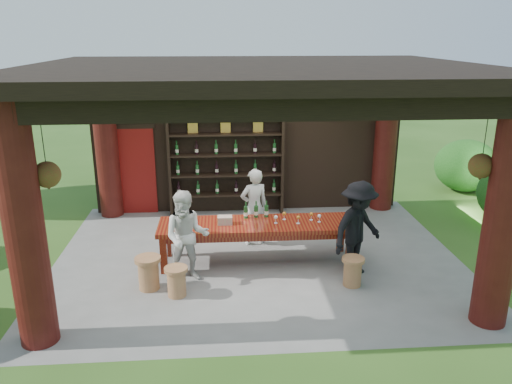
{
  "coord_description": "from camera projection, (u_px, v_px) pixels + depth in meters",
  "views": [
    {
      "loc": [
        -0.67,
        -8.45,
        3.99
      ],
      "look_at": [
        0.0,
        0.4,
        1.15
      ],
      "focal_mm": 35.0,
      "sensor_mm": 36.0,
      "label": 1
    }
  ],
  "objects": [
    {
      "name": "wine_shelf",
      "position": [
        226.0,
        165.0,
        11.24
      ],
      "size": [
        2.58,
        0.39,
        2.27
      ],
      "color": "black",
      "rests_on": "ground"
    },
    {
      "name": "stool_near_right",
      "position": [
        353.0,
        271.0,
        8.19
      ],
      "size": [
        0.37,
        0.37,
        0.49
      ],
      "rotation": [
        0.0,
        0.0,
        0.02
      ],
      "color": "#98613D",
      "rests_on": "ground"
    },
    {
      "name": "tasting_table",
      "position": [
        256.0,
        229.0,
        8.95
      ],
      "size": [
        3.5,
        0.92,
        0.75
      ],
      "rotation": [
        0.0,
        0.0,
        -0.01
      ],
      "color": "#60120D",
      "rests_on": "ground"
    },
    {
      "name": "stool_far_left",
      "position": [
        149.0,
        272.0,
        8.07
      ],
      "size": [
        0.42,
        0.42,
        0.55
      ],
      "rotation": [
        0.0,
        0.0,
        0.15
      ],
      "color": "#98613D",
      "rests_on": "ground"
    },
    {
      "name": "pavilion",
      "position": [
        255.0,
        140.0,
        9.05
      ],
      "size": [
        7.5,
        6.0,
        3.6
      ],
      "color": "slate",
      "rests_on": "ground"
    },
    {
      "name": "table_bottles",
      "position": [
        256.0,
        209.0,
        9.13
      ],
      "size": [
        0.46,
        0.11,
        0.31
      ],
      "color": "#194C1E",
      "rests_on": "tasting_table"
    },
    {
      "name": "napkin_basket",
      "position": [
        225.0,
        220.0,
        8.85
      ],
      "size": [
        0.26,
        0.18,
        0.14
      ],
      "primitive_type": "cube",
      "rotation": [
        0.0,
        0.0,
        -0.01
      ],
      "color": "#BF6672",
      "rests_on": "tasting_table"
    },
    {
      "name": "guest_man",
      "position": [
        358.0,
        229.0,
        8.42
      ],
      "size": [
        1.23,
        1.12,
        1.66
      ],
      "primitive_type": "imported",
      "rotation": [
        0.0,
        0.0,
        0.61
      ],
      "color": "black",
      "rests_on": "ground"
    },
    {
      "name": "guest_woman",
      "position": [
        187.0,
        237.0,
        8.23
      ],
      "size": [
        0.77,
        0.6,
        1.56
      ],
      "primitive_type": "imported",
      "rotation": [
        0.0,
        0.0,
        -0.02
      ],
      "color": "silver",
      "rests_on": "ground"
    },
    {
      "name": "stool_near_left",
      "position": [
        177.0,
        281.0,
        7.86
      ],
      "size": [
        0.37,
        0.37,
        0.49
      ],
      "rotation": [
        0.0,
        0.0,
        -0.22
      ],
      "color": "#98613D",
      "rests_on": "ground"
    },
    {
      "name": "ground",
      "position": [
        258.0,
        257.0,
        9.29
      ],
      "size": [
        90.0,
        90.0,
        0.0
      ],
      "primitive_type": "plane",
      "color": "#2D5119",
      "rests_on": "ground"
    },
    {
      "name": "trees",
      "position": [
        403.0,
        67.0,
        9.41
      ],
      "size": [
        20.43,
        10.41,
        4.8
      ],
      "color": "#3F2819",
      "rests_on": "ground"
    },
    {
      "name": "shrubs",
      "position": [
        353.0,
        213.0,
        9.93
      ],
      "size": [
        15.69,
        7.58,
        1.36
      ],
      "color": "#194C14",
      "rests_on": "ground"
    },
    {
      "name": "table_glasses",
      "position": [
        298.0,
        218.0,
        8.95
      ],
      "size": [
        0.85,
        0.28,
        0.15
      ],
      "color": "silver",
      "rests_on": "tasting_table"
    },
    {
      "name": "host",
      "position": [
        254.0,
        207.0,
        9.68
      ],
      "size": [
        0.64,
        0.51,
        1.53
      ],
      "primitive_type": "imported",
      "rotation": [
        0.0,
        0.0,
        3.43
      ],
      "color": "beige",
      "rests_on": "ground"
    }
  ]
}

